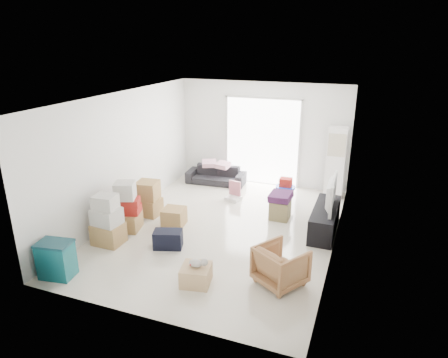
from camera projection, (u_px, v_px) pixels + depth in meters
room_shell at (222, 166)px, 7.84m from camera, size 4.98×6.48×3.18m
sliding_door at (262, 138)px, 10.50m from camera, size 2.10×0.04×2.33m
ac_tower at (336, 163)px, 9.68m from camera, size 0.45×0.30×1.75m
tv_console at (325, 219)px, 8.09m from camera, size 0.47×1.55×0.52m
television at (326, 204)px, 7.98m from camera, size 0.66×1.11×0.14m
sofa at (216, 172)px, 10.76m from camera, size 1.61×0.58×0.62m
pillow_left at (209, 159)px, 10.69m from camera, size 0.46×0.42×0.12m
pillow_right at (223, 160)px, 10.54m from camera, size 0.41×0.35×0.12m
armchair at (281, 264)px, 6.31m from camera, size 0.93×0.92×0.71m
storage_bins at (56, 259)px, 6.52m from camera, size 0.60×0.46×0.63m
box_stack_a at (107, 222)px, 7.54m from camera, size 0.54×0.45×0.99m
box_stack_b at (126, 209)px, 8.10m from camera, size 0.63×0.61×1.03m
box_stack_c at (148, 199)px, 8.81m from camera, size 0.55×0.50×0.78m
loose_box at (174, 217)px, 8.38m from camera, size 0.50×0.50×0.37m
duffel_bag at (168, 239)px, 7.48m from camera, size 0.60×0.47×0.34m
ottoman at (280, 210)px, 8.67m from camera, size 0.41×0.41×0.41m
blanket at (281, 198)px, 8.58m from camera, size 0.49×0.49×0.14m
kids_table at (286, 185)px, 9.47m from camera, size 0.47×0.47×0.61m
toy_walker at (234, 195)px, 9.73m from camera, size 0.39×0.36×0.45m
wood_crate at (196, 275)px, 6.38m from camera, size 0.53×0.53×0.30m
plush_bunny at (198, 263)px, 6.31m from camera, size 0.31×0.17×0.16m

